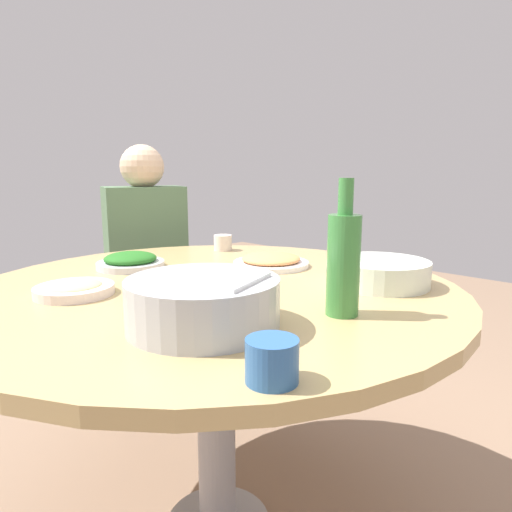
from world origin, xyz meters
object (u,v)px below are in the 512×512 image
(dish_noodles, at_px, (74,289))
(dish_greens, at_px, (131,261))
(rice_bowl, at_px, (203,302))
(tea_cup_near, at_px, (223,243))
(green_bottle, at_px, (344,261))
(diner_left, at_px, (146,245))
(soup_bowl, at_px, (380,273))
(dish_shrimp, at_px, (271,261))
(stool_for_diner_left, at_px, (151,356))
(tea_cup_far, at_px, (272,361))
(round_dining_table, at_px, (214,316))

(dish_noodles, bearing_deg, dish_greens, -55.27)
(rice_bowl, xyz_separation_m, tea_cup_near, (0.63, -0.61, -0.02))
(green_bottle, bearing_deg, tea_cup_near, -24.61)
(tea_cup_near, bearing_deg, green_bottle, 155.39)
(diner_left, bearing_deg, rice_bowl, 152.80)
(dish_noodles, bearing_deg, soup_bowl, -128.65)
(dish_noodles, distance_m, green_bottle, 0.66)
(dish_shrimp, xyz_separation_m, stool_for_diner_left, (0.80, -0.04, -0.57))
(rice_bowl, distance_m, tea_cup_far, 0.27)
(dish_noodles, distance_m, diner_left, 0.93)
(dish_shrimp, distance_m, tea_cup_near, 0.35)
(tea_cup_far, bearing_deg, dish_shrimp, -47.73)
(rice_bowl, distance_m, diner_left, 1.23)
(soup_bowl, bearing_deg, stool_for_diner_left, -0.76)
(soup_bowl, height_order, dish_noodles, soup_bowl)
(round_dining_table, distance_m, rice_bowl, 0.37)
(rice_bowl, distance_m, dish_shrimp, 0.60)
(rice_bowl, bearing_deg, dish_noodles, 10.01)
(dish_shrimp, distance_m, tea_cup_far, 0.81)
(rice_bowl, xyz_separation_m, diner_left, (1.09, -0.56, -0.08))
(dish_noodles, xyz_separation_m, stool_for_diner_left, (0.68, -0.63, -0.57))
(stool_for_diner_left, bearing_deg, dish_greens, 143.33)
(soup_bowl, bearing_deg, tea_cup_near, -5.46)
(round_dining_table, bearing_deg, stool_for_diner_left, -20.89)
(soup_bowl, relative_size, tea_cup_far, 3.61)
(rice_bowl, height_order, dish_greens, rice_bowl)
(tea_cup_near, bearing_deg, diner_left, 6.41)
(green_bottle, distance_m, tea_cup_far, 0.36)
(dish_noodles, distance_m, tea_cup_near, 0.72)
(dish_noodles, bearing_deg, tea_cup_near, -72.69)
(dish_shrimp, bearing_deg, dish_noodles, 78.51)
(dish_noodles, xyz_separation_m, tea_cup_near, (0.21, -0.68, 0.01))
(tea_cup_far, xyz_separation_m, diner_left, (1.34, -0.64, -0.06))
(stool_for_diner_left, relative_size, diner_left, 0.55)
(round_dining_table, relative_size, rice_bowl, 4.37)
(dish_shrimp, height_order, tea_cup_far, tea_cup_far)
(dish_shrimp, bearing_deg, soup_bowl, -176.27)
(dish_greens, xyz_separation_m, green_bottle, (-0.75, -0.06, 0.10))
(dish_noodles, xyz_separation_m, dish_greens, (0.18, -0.27, 0.01))
(diner_left, bearing_deg, dish_greens, 143.33)
(rice_bowl, relative_size, dish_shrimp, 1.24)
(rice_bowl, height_order, tea_cup_near, rice_bowl)
(dish_shrimp, relative_size, tea_cup_near, 3.49)
(tea_cup_far, height_order, diner_left, diner_left)
(tea_cup_near, height_order, tea_cup_far, tea_cup_far)
(tea_cup_far, xyz_separation_m, stool_for_diner_left, (1.34, -0.64, -0.59))
(rice_bowl, distance_m, dish_noodles, 0.42)
(round_dining_table, height_order, tea_cup_far, tea_cup_far)
(dish_greens, height_order, green_bottle, green_bottle)
(dish_shrimp, bearing_deg, stool_for_diner_left, -2.87)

